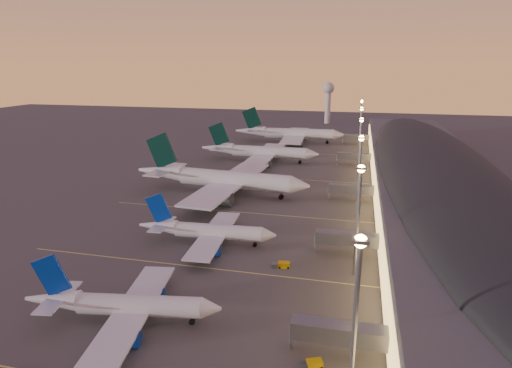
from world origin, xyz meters
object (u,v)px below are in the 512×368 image
object	(u,v)px
baggage_tug_c	(281,265)
airliner_wide_near	(220,179)
radar_tower	(328,96)
airliner_wide_mid	(259,152)
airliner_wide_far	(289,134)
airliner_narrow_south	(123,305)
baggage_tug_b	(312,364)
airliner_narrow_north	(207,231)

from	to	relation	value
baggage_tug_c	airliner_wide_near	bearing A→B (deg)	110.88
airliner_wide_near	radar_tower	distance (m)	208.50
airliner_wide_mid	airliner_wide_far	xyz separation A→B (m)	(6.00, 55.82, 0.64)
airliner_wide_far	radar_tower	bearing A→B (deg)	77.71
airliner_narrow_south	baggage_tug_c	distance (m)	38.17
radar_tower	baggage_tug_c	world-z (taller)	radar_tower
airliner_wide_near	baggage_tug_c	bearing A→B (deg)	-54.08
airliner_wide_near	airliner_wide_mid	bearing A→B (deg)	92.61
airliner_wide_far	airliner_wide_near	bearing A→B (deg)	-96.69
airliner_wide_far	baggage_tug_b	bearing A→B (deg)	-82.46
baggage_tug_c	radar_tower	bearing A→B (deg)	81.44
airliner_narrow_north	airliner_wide_far	world-z (taller)	airliner_wide_far
airliner_narrow_south	radar_tower	xyz separation A→B (m)	(15.70, 289.25, 18.42)
airliner_wide_mid	baggage_tug_b	bearing A→B (deg)	-73.09
airliner_narrow_north	airliner_wide_mid	size ratio (longest dim) A/B	0.64
baggage_tug_b	airliner_narrow_north	bearing A→B (deg)	106.00
airliner_wide_far	airliner_narrow_south	bearing A→B (deg)	-92.60
airliner_narrow_north	baggage_tug_b	bearing A→B (deg)	-55.74
airliner_wide_mid	airliner_wide_far	world-z (taller)	airliner_wide_far
airliner_wide_near	radar_tower	bearing A→B (deg)	87.90
baggage_tug_b	airliner_wide_near	bearing A→B (deg)	94.88
airliner_wide_far	airliner_wide_mid	bearing A→B (deg)	-98.82
airliner_narrow_south	airliner_wide_mid	bearing A→B (deg)	83.33
airliner_wide_far	baggage_tug_b	distance (m)	202.41
airliner_wide_mid	airliner_wide_far	bearing A→B (deg)	84.47
airliner_wide_far	baggage_tug_c	distance (m)	167.85
airliner_narrow_north	airliner_wide_mid	bearing A→B (deg)	91.59
radar_tower	baggage_tug_b	size ratio (longest dim) A/B	8.01
airliner_narrow_south	baggage_tug_c	size ratio (longest dim) A/B	8.42
airliner_narrow_south	airliner_wide_near	world-z (taller)	airliner_wide_near
airliner_narrow_north	airliner_wide_near	size ratio (longest dim) A/B	0.56
airliner_narrow_north	baggage_tug_b	size ratio (longest dim) A/B	9.36
airliner_wide_far	baggage_tug_b	world-z (taller)	airliner_wide_far
airliner_narrow_south	airliner_narrow_north	world-z (taller)	airliner_narrow_north
airliner_narrow_south	airliner_narrow_north	xyz separation A→B (m)	(2.79, 38.01, 0.05)
airliner_wide_near	baggage_tug_b	distance (m)	97.64
airliner_narrow_north	airliner_wide_near	xyz separation A→B (m)	(-10.91, 44.75, 2.11)
airliner_narrow_south	baggage_tug_b	size ratio (longest dim) A/B	9.22
radar_tower	airliner_narrow_north	bearing A→B (deg)	-92.94
airliner_narrow_south	radar_tower	world-z (taller)	radar_tower
airliner_narrow_north	airliner_wide_far	xyz separation A→B (m)	(-3.07, 156.75, 2.01)
airliner_wide_near	airliner_narrow_south	bearing A→B (deg)	-79.91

